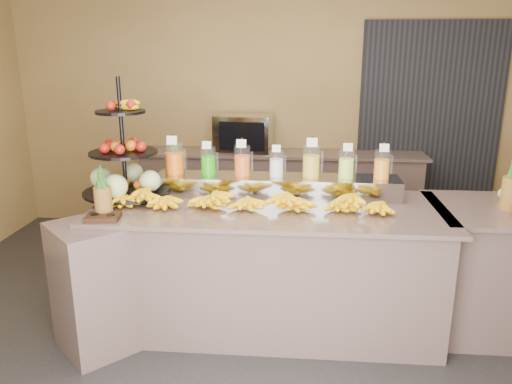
# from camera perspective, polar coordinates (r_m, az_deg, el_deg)

# --- Properties ---
(ground) EXTENTS (6.00, 6.00, 0.00)m
(ground) POSITION_cam_1_polar(r_m,az_deg,el_deg) (3.69, 1.13, -16.99)
(ground) COLOR black
(ground) RESTS_ON ground
(room_envelope) EXTENTS (6.04, 5.02, 2.82)m
(room_envelope) POSITION_cam_1_polar(r_m,az_deg,el_deg) (3.87, 4.96, 14.01)
(room_envelope) COLOR brown
(room_envelope) RESTS_ON ground
(buffet_counter) EXTENTS (2.75, 1.25, 0.93)m
(buffet_counter) POSITION_cam_1_polar(r_m,az_deg,el_deg) (3.70, -0.35, -8.65)
(buffet_counter) COLOR gray
(buffet_counter) RESTS_ON ground
(right_counter) EXTENTS (1.08, 0.88, 0.93)m
(right_counter) POSITION_cam_1_polar(r_m,az_deg,el_deg) (4.10, 26.31, -7.84)
(right_counter) COLOR gray
(right_counter) RESTS_ON ground
(back_ledge) EXTENTS (3.10, 0.55, 0.93)m
(back_ledge) POSITION_cam_1_polar(r_m,az_deg,el_deg) (5.56, 2.75, -0.08)
(back_ledge) COLOR gray
(back_ledge) RESTS_ON ground
(pitcher_tray) EXTENTS (1.85, 0.30, 0.15)m
(pitcher_tray) POSITION_cam_1_polar(r_m,az_deg,el_deg) (3.80, 2.33, 0.71)
(pitcher_tray) COLOR gray
(pitcher_tray) RESTS_ON buffet_counter
(juice_pitcher_orange_a) EXTENTS (0.13, 0.14, 0.32)m
(juice_pitcher_orange_a) POSITION_cam_1_polar(r_m,az_deg,el_deg) (3.87, -9.27, 3.58)
(juice_pitcher_orange_a) COLOR silver
(juice_pitcher_orange_a) RESTS_ON pitcher_tray
(juice_pitcher_green) EXTENTS (0.12, 0.12, 0.28)m
(juice_pitcher_green) POSITION_cam_1_polar(r_m,az_deg,el_deg) (3.82, -5.47, 3.34)
(juice_pitcher_green) COLOR silver
(juice_pitcher_green) RESTS_ON pitcher_tray
(juice_pitcher_orange_b) EXTENTS (0.12, 0.13, 0.30)m
(juice_pitcher_orange_b) POSITION_cam_1_polar(r_m,az_deg,el_deg) (3.78, -1.59, 3.37)
(juice_pitcher_orange_b) COLOR silver
(juice_pitcher_orange_b) RESTS_ON pitcher_tray
(juice_pitcher_milk) EXTENTS (0.11, 0.11, 0.26)m
(juice_pitcher_milk) POSITION_cam_1_polar(r_m,az_deg,el_deg) (3.76, 2.36, 3.10)
(juice_pitcher_milk) COLOR silver
(juice_pitcher_milk) RESTS_ON pitcher_tray
(juice_pitcher_lemon) EXTENTS (0.13, 0.14, 0.32)m
(juice_pitcher_lemon) POSITION_cam_1_polar(r_m,az_deg,el_deg) (3.76, 6.33, 3.30)
(juice_pitcher_lemon) COLOR silver
(juice_pitcher_lemon) RESTS_ON pitcher_tray
(juice_pitcher_lime) EXTENTS (0.12, 0.12, 0.28)m
(juice_pitcher_lime) POSITION_cam_1_polar(r_m,az_deg,el_deg) (3.78, 10.28, 3.01)
(juice_pitcher_lime) COLOR silver
(juice_pitcher_lime) RESTS_ON pitcher_tray
(juice_pitcher_orange_c) EXTENTS (0.12, 0.12, 0.28)m
(juice_pitcher_orange_c) POSITION_cam_1_polar(r_m,az_deg,el_deg) (3.81, 14.18, 2.89)
(juice_pitcher_orange_c) COLOR silver
(juice_pitcher_orange_c) RESTS_ON pitcher_tray
(banana_heap) EXTENTS (2.08, 0.19, 0.17)m
(banana_heap) POSITION_cam_1_polar(r_m,az_deg,el_deg) (3.50, -0.69, -0.70)
(banana_heap) COLOR yellow
(banana_heap) RESTS_ON buffet_counter
(fruit_stand) EXTENTS (0.81, 0.81, 0.89)m
(fruit_stand) POSITION_cam_1_polar(r_m,az_deg,el_deg) (3.81, -14.19, 2.61)
(fruit_stand) COLOR black
(fruit_stand) RESTS_ON buffet_counter
(condiment_caddy) EXTENTS (0.24, 0.19, 0.03)m
(condiment_caddy) POSITION_cam_1_polar(r_m,az_deg,el_deg) (3.43, -17.08, -2.76)
(condiment_caddy) COLOR black
(condiment_caddy) RESTS_ON buffet_counter
(pineapple_left_a) EXTENTS (0.12, 0.12, 0.36)m
(pineapple_left_a) POSITION_cam_1_polar(r_m,az_deg,el_deg) (3.48, -17.10, -0.55)
(pineapple_left_a) COLOR brown
(pineapple_left_a) RESTS_ON buffet_counter
(pineapple_left_b) EXTENTS (0.15, 0.15, 0.44)m
(pineapple_left_b) POSITION_cam_1_polar(r_m,az_deg,el_deg) (4.06, -9.24, 2.87)
(pineapple_left_b) COLOR brown
(pineapple_left_b) RESTS_ON buffet_counter
(oven_warmer) EXTENTS (0.64, 0.47, 0.40)m
(oven_warmer) POSITION_cam_1_polar(r_m,az_deg,el_deg) (5.44, -1.38, 6.75)
(oven_warmer) COLOR gray
(oven_warmer) RESTS_ON back_ledge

